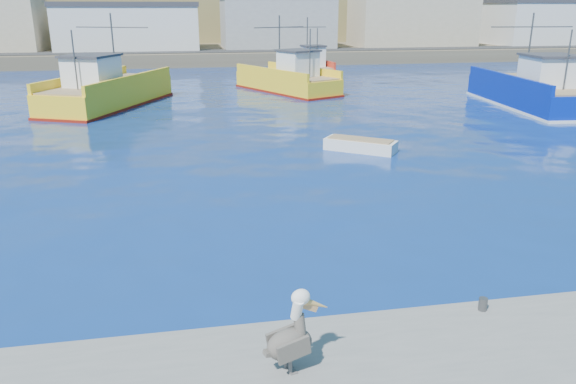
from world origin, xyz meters
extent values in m
plane|color=navy|center=(0.00, 0.00, 0.00)|extent=(260.00, 260.00, 0.00)
cylinder|color=#4C4C4C|center=(3.00, -3.40, 0.65)|extent=(0.20, 0.20, 0.30)
cube|color=brown|center=(0.00, 72.00, 0.80)|extent=(160.00, 30.00, 1.60)
cube|color=olive|center=(0.00, 98.00, 6.00)|extent=(180.00, 40.00, 14.00)
cube|color=#2D2D2D|center=(0.00, 61.00, 1.65)|extent=(150.00, 5.00, 0.10)
cube|color=silver|center=(-10.00, 67.00, 4.35)|extent=(18.00, 11.00, 5.50)
cube|color=#333338|center=(-10.00, 67.00, 7.40)|extent=(18.36, 11.22, 0.60)
cube|color=gray|center=(10.00, 67.00, 4.85)|extent=(15.00, 10.00, 6.50)
cube|color=tan|center=(30.00, 67.00, 5.35)|extent=(17.00, 9.00, 7.50)
cube|color=silver|center=(50.00, 67.00, 4.60)|extent=(13.00, 10.00, 6.00)
cube|color=#333338|center=(50.00, 67.00, 7.90)|extent=(13.26, 10.20, 0.60)
cube|color=yellow|center=(-8.88, 30.05, 0.82)|extent=(9.01, 13.23, 1.64)
cube|color=yellow|center=(-7.08, 29.24, 1.99)|extent=(5.30, 11.38, 0.70)
cube|color=yellow|center=(-10.68, 30.86, 1.99)|extent=(5.30, 11.38, 0.70)
cube|color=maroon|center=(-8.88, 30.05, 0.05)|extent=(9.19, 13.50, 0.25)
cube|color=#8C7251|center=(-8.88, 30.05, 1.69)|extent=(8.49, 12.63, 0.10)
cube|color=white|center=(-9.65, 28.33, 2.74)|extent=(3.98, 4.08, 2.00)
cube|color=#333338|center=(-9.65, 28.33, 3.84)|extent=(4.33, 4.52, 0.15)
cylinder|color=#4C4C4C|center=(-8.36, 31.21, 4.14)|extent=(0.16, 0.16, 5.00)
cylinder|color=#4C4C4C|center=(-10.43, 26.60, 3.64)|extent=(0.13, 0.13, 4.00)
cylinder|color=#4C4C4C|center=(-8.36, 31.21, 5.64)|extent=(5.40, 2.49, 0.08)
cube|color=yellow|center=(5.57, 35.15, 0.70)|extent=(8.01, 11.31, 1.40)
cube|color=yellow|center=(7.14, 35.91, 1.75)|extent=(4.77, 9.60, 0.70)
cube|color=yellow|center=(3.99, 34.39, 1.75)|extent=(4.77, 9.60, 0.70)
cube|color=maroon|center=(5.57, 35.15, 0.05)|extent=(8.17, 11.53, 0.25)
cube|color=#8C7251|center=(5.57, 35.15, 1.45)|extent=(7.56, 10.79, 0.10)
cube|color=white|center=(6.27, 33.69, 2.50)|extent=(3.51, 3.55, 2.00)
cube|color=#333338|center=(6.27, 33.69, 3.60)|extent=(3.82, 3.92, 0.15)
cylinder|color=#4C4C4C|center=(5.10, 36.12, 3.90)|extent=(0.16, 0.16, 5.00)
cylinder|color=#4C4C4C|center=(6.97, 32.24, 3.40)|extent=(0.13, 0.13, 4.00)
cylinder|color=#4C4C4C|center=(5.10, 36.12, 5.40)|extent=(4.72, 2.33, 0.08)
cube|color=#041F97|center=(22.12, 24.14, 0.83)|extent=(5.60, 13.19, 1.67)
cube|color=#041F97|center=(24.23, 23.95, 2.02)|extent=(1.37, 12.56, 0.70)
cube|color=#041F97|center=(20.02, 24.32, 2.02)|extent=(1.37, 12.56, 0.70)
cube|color=silver|center=(22.12, 24.14, 0.05)|extent=(5.71, 13.45, 0.25)
cube|color=#8C7251|center=(22.12, 24.14, 1.72)|extent=(5.20, 12.64, 0.10)
cube|color=white|center=(21.95, 22.22, 2.77)|extent=(3.42, 3.47, 2.00)
cube|color=#333338|center=(21.95, 22.22, 3.87)|extent=(3.67, 3.88, 0.15)
cylinder|color=#4C4C4C|center=(22.23, 25.42, 4.17)|extent=(0.13, 0.13, 5.00)
cylinder|color=#4C4C4C|center=(21.78, 20.30, 3.67)|extent=(0.11, 0.11, 4.00)
cylinder|color=#4C4C4C|center=(22.23, 25.42, 5.67)|extent=(6.28, 0.63, 0.08)
cube|color=red|center=(10.02, 45.95, 0.52)|extent=(3.84, 8.28, 1.04)
cube|color=red|center=(11.42, 46.10, 1.39)|extent=(1.02, 7.82, 0.70)
cube|color=red|center=(8.61, 45.80, 1.39)|extent=(1.02, 7.82, 0.70)
cube|color=#8C7251|center=(10.02, 45.95, 1.09)|extent=(3.57, 7.94, 0.10)
cube|color=white|center=(10.14, 44.75, 2.14)|extent=(2.30, 2.22, 2.00)
cube|color=#333338|center=(10.14, 44.75, 3.24)|extent=(2.48, 2.47, 0.15)
cylinder|color=#4C4C4C|center=(9.93, 46.74, 3.54)|extent=(0.13, 0.13, 5.00)
cylinder|color=#4C4C4C|center=(10.27, 43.56, 3.04)|extent=(0.11, 0.11, 4.00)
cylinder|color=#4C4C4C|center=(9.93, 46.74, 5.04)|extent=(4.19, 0.53, 0.08)
cube|color=silver|center=(5.41, 13.31, 0.23)|extent=(3.67, 3.19, 0.73)
cube|color=#8C7251|center=(5.41, 13.31, 0.62)|extent=(3.22, 2.75, 0.07)
cylinder|color=#595451|center=(-1.74, -4.89, 0.66)|extent=(0.09, 0.09, 0.31)
cube|color=#595451|center=(-1.69, -4.88, 0.51)|extent=(0.18, 0.16, 0.02)
cylinder|color=#595451|center=(-1.79, -4.70, 0.66)|extent=(0.09, 0.09, 0.31)
cube|color=#595451|center=(-1.74, -4.68, 0.51)|extent=(0.18, 0.16, 0.02)
ellipsoid|color=#38332D|center=(-1.74, -4.79, 1.07)|extent=(1.02, 0.75, 0.62)
cube|color=#38332D|center=(-1.70, -5.03, 1.10)|extent=(0.69, 0.25, 0.46)
cube|color=#38332D|center=(-1.83, -4.56, 1.10)|extent=(0.69, 0.25, 0.46)
cube|color=#38332D|center=(-2.12, -4.89, 1.00)|extent=(0.28, 0.23, 0.13)
cylinder|color=#38332D|center=(-1.53, -4.73, 1.41)|extent=(0.29, 0.37, 0.49)
cylinder|color=white|center=(-1.59, -4.75, 1.78)|extent=(0.27, 0.36, 0.47)
ellipsoid|color=white|center=(-1.52, -4.73, 2.00)|extent=(0.43, 0.37, 0.31)
cone|color=gold|center=(-1.24, -4.66, 1.81)|extent=(0.64, 0.31, 0.43)
cube|color=tan|center=(-1.35, -4.68, 1.76)|extent=(0.38, 0.15, 0.27)
camera|label=1|loc=(-3.43, -13.69, 7.07)|focal=35.00mm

